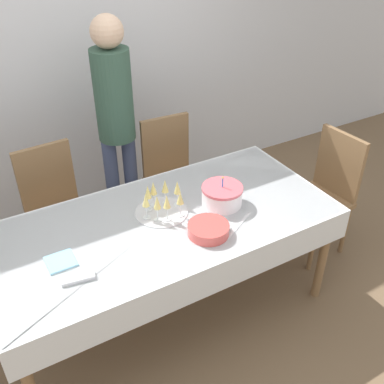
# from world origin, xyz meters

# --- Properties ---
(ground_plane) EXTENTS (12.00, 12.00, 0.00)m
(ground_plane) POSITION_xyz_m (0.00, 0.00, 0.00)
(ground_plane) COLOR brown
(wall_back) EXTENTS (8.00, 0.05, 2.70)m
(wall_back) POSITION_xyz_m (0.00, 1.57, 1.35)
(wall_back) COLOR silver
(wall_back) RESTS_ON ground_plane
(dining_table) EXTENTS (2.10, 0.99, 0.77)m
(dining_table) POSITION_xyz_m (0.00, 0.00, 0.67)
(dining_table) COLOR white
(dining_table) RESTS_ON ground_plane
(dining_chair_far_left) EXTENTS (0.45, 0.45, 0.97)m
(dining_chair_far_left) POSITION_xyz_m (-0.47, 0.81, 0.54)
(dining_chair_far_left) COLOR olive
(dining_chair_far_left) RESTS_ON ground_plane
(dining_chair_far_right) EXTENTS (0.44, 0.44, 0.97)m
(dining_chair_far_right) POSITION_xyz_m (0.47, 0.81, 0.54)
(dining_chair_far_right) COLOR olive
(dining_chair_far_right) RESTS_ON ground_plane
(dining_chair_right_end) EXTENTS (0.45, 0.45, 0.97)m
(dining_chair_right_end) POSITION_xyz_m (1.37, 0.01, 0.54)
(dining_chair_right_end) COLOR olive
(dining_chair_right_end) RESTS_ON ground_plane
(birthday_cake) EXTENTS (0.26, 0.26, 0.20)m
(birthday_cake) POSITION_xyz_m (0.39, -0.03, 0.83)
(birthday_cake) COLOR white
(birthday_cake) RESTS_ON dining_table
(champagne_tray) EXTENTS (0.33, 0.33, 0.18)m
(champagne_tray) POSITION_xyz_m (0.02, 0.07, 0.86)
(champagne_tray) COLOR silver
(champagne_tray) RESTS_ON dining_table
(plate_stack_main) EXTENTS (0.24, 0.24, 0.06)m
(plate_stack_main) POSITION_xyz_m (0.16, -0.25, 0.80)
(plate_stack_main) COLOR #CC4C47
(plate_stack_main) RESTS_ON dining_table
(cake_knife) EXTENTS (0.27, 0.16, 0.00)m
(cake_knife) POSITION_xyz_m (0.35, -0.27, 0.77)
(cake_knife) COLOR silver
(cake_knife) RESTS_ON dining_table
(fork_pile) EXTENTS (0.18, 0.09, 0.02)m
(fork_pile) POSITION_xyz_m (-0.61, -0.23, 0.78)
(fork_pile) COLOR silver
(fork_pile) RESTS_ON dining_table
(napkin_pile) EXTENTS (0.15, 0.15, 0.01)m
(napkin_pile) POSITION_xyz_m (-0.65, -0.06, 0.77)
(napkin_pile) COLOR #8CC6E0
(napkin_pile) RESTS_ON dining_table
(person_standing) EXTENTS (0.28, 0.28, 1.76)m
(person_standing) POSITION_xyz_m (0.12, 1.01, 1.07)
(person_standing) COLOR #3F4C72
(person_standing) RESTS_ON ground_plane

